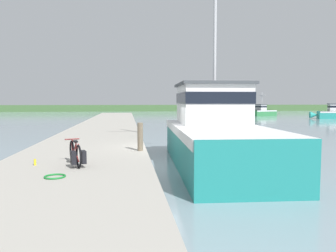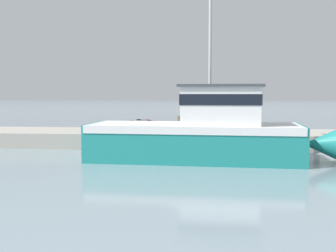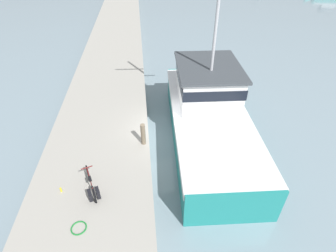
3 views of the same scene
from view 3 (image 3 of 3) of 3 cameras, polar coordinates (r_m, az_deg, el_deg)
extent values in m
plane|color=gray|center=(13.60, 0.33, -3.45)|extent=(320.00, 320.00, 0.00)
cube|color=#A39E93|center=(13.46, -14.40, -2.92)|extent=(4.75, 80.00, 0.88)
cube|color=teal|center=(13.39, 8.82, -0.01)|extent=(4.03, 10.10, 1.73)
cone|color=teal|center=(18.33, 5.48, 11.08)|extent=(1.73, 1.87, 1.64)
cube|color=white|center=(12.99, 9.10, 2.43)|extent=(4.09, 9.90, 0.35)
cube|color=white|center=(13.49, 8.55, 9.08)|extent=(3.00, 3.66, 1.74)
cube|color=black|center=(13.35, 8.67, 10.23)|extent=(3.06, 3.74, 0.49)
cube|color=#3D4247|center=(13.09, 8.92, 12.67)|extent=(3.24, 3.96, 0.12)
torus|color=black|center=(10.06, -15.77, -14.15)|extent=(0.26, 0.65, 0.66)
torus|color=black|center=(10.83, -16.99, -9.82)|extent=(0.26, 0.65, 0.66)
cylinder|color=maroon|center=(10.24, -15.91, -13.67)|extent=(0.15, 0.37, 0.18)
cylinder|color=maroon|center=(10.27, -16.35, -12.09)|extent=(0.08, 0.15, 0.50)
cylinder|color=maroon|center=(10.09, -16.21, -12.54)|extent=(0.19, 0.48, 0.38)
cylinder|color=maroon|center=(10.47, -16.65, -11.00)|extent=(0.26, 0.68, 0.51)
cylinder|color=maroon|center=(10.33, -16.95, -9.86)|extent=(0.22, 0.56, 0.05)
cylinder|color=maroon|center=(10.69, -17.11, -9.33)|extent=(0.07, 0.11, 0.34)
cylinder|color=maroon|center=(10.51, -17.29, -8.64)|extent=(0.43, 0.18, 0.04)
cube|color=black|center=(10.08, -16.65, -10.94)|extent=(0.17, 0.26, 0.05)
cube|color=black|center=(10.12, -16.58, -14.26)|extent=(0.22, 0.34, 0.36)
cube|color=black|center=(10.12, -15.01, -13.85)|extent=(0.22, 0.34, 0.36)
cylinder|color=#756651|center=(11.87, -5.44, -1.81)|extent=(0.21, 0.21, 1.07)
torus|color=#197A2D|center=(9.77, -18.85, -20.27)|extent=(0.53, 0.53, 0.05)
cylinder|color=yellow|center=(10.92, -22.28, -12.72)|extent=(0.07, 0.07, 0.19)
camera|label=1|loc=(6.84, -14.85, -80.22)|focal=35.00mm
camera|label=2|loc=(26.19, 57.03, 7.82)|focal=45.00mm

